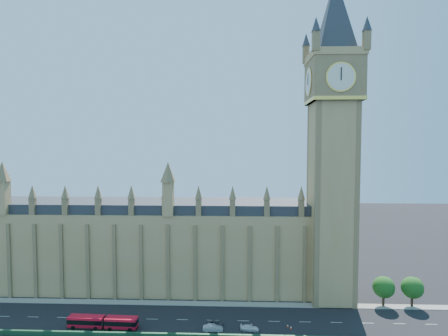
{
  "coord_description": "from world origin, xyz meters",
  "views": [
    {
      "loc": [
        10.29,
        -88.63,
        44.85
      ],
      "look_at": [
        6.59,
        10.0,
        39.34
      ],
      "focal_mm": 28.0,
      "sensor_mm": 36.0,
      "label": 1
    }
  ],
  "objects_px": {
    "red_bus": "(103,322)",
    "car_grey": "(215,323)",
    "car_silver": "(213,328)",
    "car_white": "(250,328)"
  },
  "relations": [
    {
      "from": "red_bus",
      "to": "car_grey",
      "type": "relative_size",
      "value": 4.57
    },
    {
      "from": "red_bus",
      "to": "car_silver",
      "type": "relative_size",
      "value": 3.62
    },
    {
      "from": "car_white",
      "to": "red_bus",
      "type": "bearing_deg",
      "value": 93.82
    },
    {
      "from": "red_bus",
      "to": "car_white",
      "type": "relative_size",
      "value": 3.86
    },
    {
      "from": "car_grey",
      "to": "car_silver",
      "type": "distance_m",
      "value": 2.8
    },
    {
      "from": "car_grey",
      "to": "car_white",
      "type": "relative_size",
      "value": 0.84
    },
    {
      "from": "red_bus",
      "to": "car_silver",
      "type": "xyz_separation_m",
      "value": [
        27.55,
        -0.38,
        -0.76
      ]
    },
    {
      "from": "car_grey",
      "to": "car_silver",
      "type": "bearing_deg",
      "value": 176.49
    },
    {
      "from": "car_silver",
      "to": "car_grey",
      "type": "bearing_deg",
      "value": -7.78
    },
    {
      "from": "car_grey",
      "to": "car_silver",
      "type": "xyz_separation_m",
      "value": [
        -0.44,
        -2.76,
        0.14
      ]
    }
  ]
}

